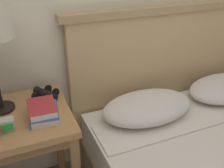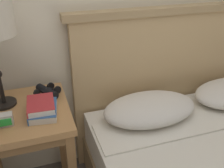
% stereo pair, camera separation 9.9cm
% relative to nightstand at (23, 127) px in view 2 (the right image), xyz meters
% --- Properties ---
extents(nightstand, '(0.50, 0.51, 0.68)m').
position_rel_nightstand_xyz_m(nightstand, '(0.00, 0.00, 0.00)').
color(nightstand, '#AD7A47').
rests_on(nightstand, ground_plane).
extents(book_on_nightstand, '(0.16, 0.21, 0.04)m').
position_rel_nightstand_xyz_m(book_on_nightstand, '(0.11, -0.07, 0.12)').
color(book_on_nightstand, silver).
rests_on(book_on_nightstand, nightstand).
extents(book_stacked_on_top, '(0.14, 0.18, 0.04)m').
position_rel_nightstand_xyz_m(book_stacked_on_top, '(0.10, -0.07, 0.16)').
color(book_stacked_on_top, silver).
rests_on(book_stacked_on_top, book_on_nightstand).
extents(binoculars_pair, '(0.16, 0.16, 0.05)m').
position_rel_nightstand_xyz_m(binoculars_pair, '(0.15, 0.12, 0.13)').
color(binoculars_pair, black).
rests_on(binoculars_pair, nightstand).
extents(alarm_clock, '(0.07, 0.05, 0.06)m').
position_rel_nightstand_xyz_m(alarm_clock, '(-0.06, -0.11, 0.13)').
color(alarm_clock, '#B7B2A8').
rests_on(alarm_clock, nightstand).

